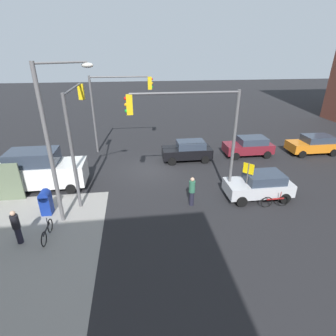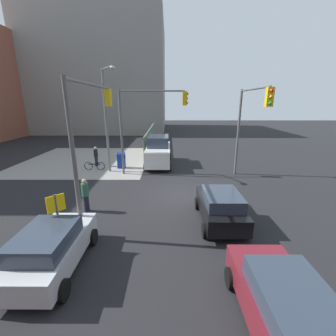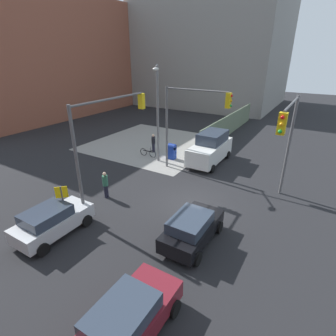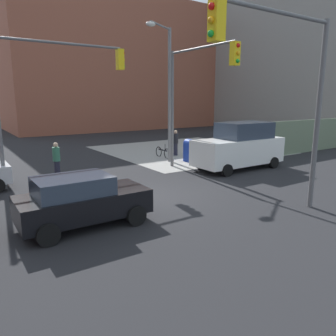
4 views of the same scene
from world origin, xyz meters
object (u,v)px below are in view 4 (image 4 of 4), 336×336
pedestrian_crossing (176,142)px  street_lamp_corner (167,85)px  traffic_signal_se_corner (285,76)px  van_white_delivery (240,146)px  sedan_black (81,200)px  pedestrian_waiting (57,160)px  traffic_signal_nw_corner (52,82)px  smokestack (194,69)px  mailbox_blue (190,150)px  bicycle_leaning_on_fence (163,152)px  traffic_signal_ne_corner (194,85)px

pedestrian_crossing → street_lamp_corner: bearing=-159.7°
traffic_signal_se_corner → van_white_delivery: traffic_signal_se_corner is taller
pedestrian_crossing → sedan_black: bearing=-160.6°
van_white_delivery → pedestrian_waiting: size_ratio=2.98×
traffic_signal_nw_corner → pedestrian_crossing: (8.92, 2.90, -3.74)m
traffic_signal_se_corner → pedestrian_crossing: (4.27, 11.90, -3.68)m
smokestack → pedestrian_waiting: (-28.07, -24.80, -7.44)m
smokestack → sedan_black: 43.68m
traffic_signal_se_corner → traffic_signal_nw_corner: bearing=117.3°
mailbox_blue → sedan_black: sedan_black is taller
traffic_signal_nw_corner → sedan_black: size_ratio=1.64×
smokestack → van_white_delivery: smokestack is taller
traffic_signal_nw_corner → mailbox_blue: size_ratio=4.55×
traffic_signal_se_corner → bicycle_leaning_on_fence: bearing=75.3°
smokestack → traffic_signal_ne_corner: 35.13m
sedan_black → van_white_delivery: 10.97m
traffic_signal_ne_corner → sedan_black: (-7.63, -4.14, -3.77)m
sedan_black → pedestrian_crossing: pedestrian_crossing is taller
traffic_signal_se_corner → van_white_delivery: 8.57m
smokestack → pedestrian_crossing: size_ratio=9.43×
traffic_signal_ne_corner → pedestrian_waiting: traffic_signal_ne_corner is taller
traffic_signal_se_corner → pedestrian_waiting: (-4.53, 9.70, -3.66)m
van_white_delivery → traffic_signal_se_corner: bearing=-127.1°
mailbox_blue → sedan_black: (-9.33, -6.61, 0.08)m
mailbox_blue → bicycle_leaning_on_fence: mailbox_blue is taller
sedan_black → pedestrian_waiting: bearing=80.6°
traffic_signal_nw_corner → van_white_delivery: (9.41, -2.70, -3.39)m
smokestack → traffic_signal_se_corner: bearing=-124.3°
traffic_signal_se_corner → street_lamp_corner: (2.35, 10.11, 0.09)m
street_lamp_corner → sedan_black: street_lamp_corner is taller
mailbox_blue → bicycle_leaning_on_fence: bearing=105.3°
smokestack → traffic_signal_nw_corner: smokestack is taller
traffic_signal_se_corner → street_lamp_corner: street_lamp_corner is taller
mailbox_blue → van_white_delivery: 3.42m
traffic_signal_ne_corner → pedestrian_waiting: bearing=157.7°
traffic_signal_nw_corner → pedestrian_waiting: size_ratio=3.59×
traffic_signal_se_corner → bicycle_leaning_on_fence: traffic_signal_se_corner is taller
traffic_signal_nw_corner → smokestack: bearing=42.1°
pedestrian_waiting → bicycle_leaning_on_fence: pedestrian_waiting is taller
traffic_signal_se_corner → mailbox_blue: (3.67, 9.50, -3.85)m
mailbox_blue → traffic_signal_se_corner: bearing=-111.1°
smokestack → pedestrian_crossing: (-19.27, -22.60, -7.46)m
traffic_signal_ne_corner → bicycle_leaning_on_fence: 6.42m
traffic_signal_se_corner → bicycle_leaning_on_fence: (3.07, 11.70, -4.27)m
street_lamp_corner → mailbox_blue: size_ratio=5.59×
traffic_signal_se_corner → bicycle_leaning_on_fence: size_ratio=3.71×
traffic_signal_nw_corner → traffic_signal_se_corner: same height
van_white_delivery → pedestrian_waiting: bearing=159.9°
street_lamp_corner → van_white_delivery: 5.66m
smokestack → bicycle_leaning_on_fence: smokestack is taller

